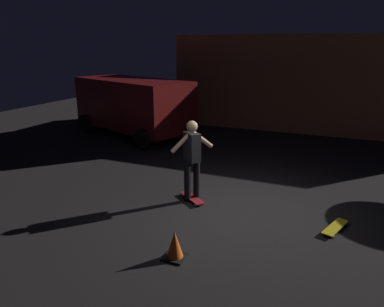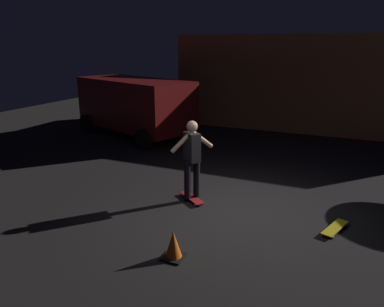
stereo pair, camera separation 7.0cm
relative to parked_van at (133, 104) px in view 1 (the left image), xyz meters
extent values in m
plane|color=black|center=(5.39, -4.88, -1.16)|extent=(28.00, 28.00, 0.00)
cube|color=#C67A47|center=(6.05, 4.51, 0.63)|extent=(11.12, 3.77, 3.58)
cube|color=maroon|center=(0.01, 0.00, 0.02)|extent=(4.98, 3.42, 1.70)
cube|color=black|center=(-2.12, 0.81, 0.37)|extent=(0.68, 1.65, 0.64)
cylinder|color=black|center=(-1.98, -0.30, -0.83)|extent=(0.70, 0.44, 0.66)
cylinder|color=black|center=(-1.27, 1.55, -0.83)|extent=(0.70, 0.44, 0.66)
cylinder|color=black|center=(1.29, -1.55, -0.83)|extent=(0.70, 0.44, 0.66)
cylinder|color=black|center=(2.00, 0.30, -0.83)|extent=(0.70, 0.44, 0.66)
cube|color=#AD1E23|center=(4.29, -4.56, -1.10)|extent=(0.74, 0.64, 0.02)
sphere|color=silver|center=(4.58, -4.68, -1.13)|extent=(0.05, 0.05, 0.05)
sphere|color=silver|center=(4.48, -4.81, -1.13)|extent=(0.05, 0.05, 0.05)
sphere|color=silver|center=(4.11, -4.31, -1.13)|extent=(0.05, 0.05, 0.05)
sphere|color=silver|center=(4.00, -4.44, -1.13)|extent=(0.05, 0.05, 0.05)
cube|color=gold|center=(7.19, -4.75, -1.10)|extent=(0.44, 0.80, 0.02)
sphere|color=silver|center=(7.21, -4.44, -1.13)|extent=(0.05, 0.05, 0.05)
sphere|color=silver|center=(7.37, -4.49, -1.13)|extent=(0.05, 0.05, 0.05)
sphere|color=silver|center=(7.01, -5.00, -1.13)|extent=(0.05, 0.05, 0.05)
sphere|color=silver|center=(7.17, -5.06, -1.13)|extent=(0.05, 0.05, 0.05)
cylinder|color=black|center=(4.36, -4.48, -0.68)|extent=(0.14, 0.14, 0.82)
cylinder|color=black|center=(4.23, -4.65, -0.68)|extent=(0.14, 0.14, 0.82)
cube|color=#262628|center=(4.29, -4.56, 0.03)|extent=(0.43, 0.41, 0.60)
sphere|color=tan|center=(4.29, -4.56, 0.46)|extent=(0.23, 0.23, 0.23)
cylinder|color=tan|center=(4.43, -4.39, 0.18)|extent=(0.40, 0.48, 0.46)
cylinder|color=tan|center=(4.16, -4.74, 0.18)|extent=(0.40, 0.48, 0.46)
cube|color=black|center=(4.93, -6.71, -1.15)|extent=(0.34, 0.34, 0.03)
cone|color=#EA5914|center=(4.93, -6.71, -0.93)|extent=(0.28, 0.28, 0.46)
camera|label=1|loc=(7.19, -11.27, 2.07)|focal=34.49mm
camera|label=2|loc=(7.26, -11.24, 2.07)|focal=34.49mm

